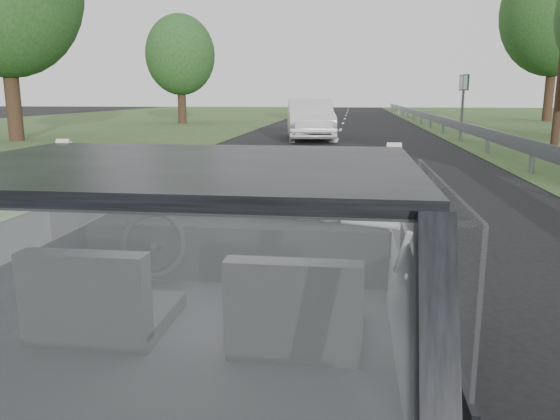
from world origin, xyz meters
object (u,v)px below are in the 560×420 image
(subject_car, at_px, (214,309))
(cat, at_px, (303,203))
(highway_sign, at_px, (462,108))
(other_car, at_px, (310,119))

(subject_car, bearing_deg, cat, 62.55)
(highway_sign, bearing_deg, other_car, 174.11)
(cat, height_order, highway_sign, highway_sign)
(subject_car, relative_size, other_car, 0.87)
(subject_car, height_order, cat, subject_car)
(other_car, bearing_deg, highway_sign, -5.58)
(cat, relative_size, highway_sign, 0.27)
(subject_car, height_order, highway_sign, highway_sign)
(cat, height_order, other_car, other_car)
(subject_car, height_order, other_car, other_car)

